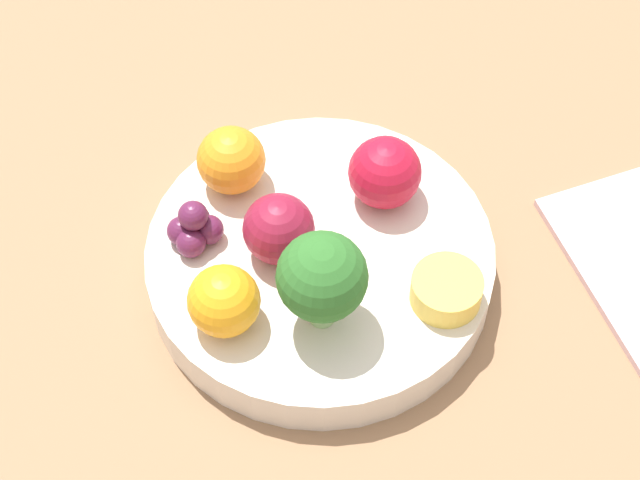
{
  "coord_description": "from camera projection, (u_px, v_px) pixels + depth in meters",
  "views": [
    {
      "loc": [
        0.01,
        0.39,
        0.61
      ],
      "look_at": [
        0.0,
        0.0,
        0.06
      ],
      "focal_mm": 60.0,
      "sensor_mm": 36.0,
      "label": 1
    }
  ],
  "objects": [
    {
      "name": "ground_plane",
      "position": [
        320.0,
        292.0,
        0.73
      ],
      "size": [
        6.0,
        6.0,
        0.0
      ],
      "primitive_type": "plane",
      "color": "gray"
    },
    {
      "name": "orange_front",
      "position": [
        231.0,
        160.0,
        0.7
      ],
      "size": [
        0.05,
        0.05,
        0.05
      ],
      "color": "orange",
      "rests_on": "bowl"
    },
    {
      "name": "bowl",
      "position": [
        320.0,
        263.0,
        0.7
      ],
      "size": [
        0.23,
        0.23,
        0.03
      ],
      "color": "silver",
      "rests_on": "table_surface"
    },
    {
      "name": "orange_back",
      "position": [
        224.0,
        301.0,
        0.64
      ],
      "size": [
        0.04,
        0.04,
        0.04
      ],
      "color": "orange",
      "rests_on": "bowl"
    },
    {
      "name": "apple_red",
      "position": [
        279.0,
        224.0,
        0.67
      ],
      "size": [
        0.05,
        0.05,
        0.05
      ],
      "color": "maroon",
      "rests_on": "bowl"
    },
    {
      "name": "table_surface",
      "position": [
        320.0,
        284.0,
        0.72
      ],
      "size": [
        1.2,
        1.2,
        0.02
      ],
      "color": "#936D4C",
      "rests_on": "ground_plane"
    },
    {
      "name": "grape_cluster",
      "position": [
        194.0,
        227.0,
        0.68
      ],
      "size": [
        0.04,
        0.04,
        0.03
      ],
      "color": "#5B1E42",
      "rests_on": "bowl"
    },
    {
      "name": "apple_green",
      "position": [
        385.0,
        172.0,
        0.69
      ],
      "size": [
        0.05,
        0.05,
        0.05
      ],
      "color": "#B7142D",
      "rests_on": "bowl"
    },
    {
      "name": "small_cup",
      "position": [
        446.0,
        290.0,
        0.65
      ],
      "size": [
        0.04,
        0.04,
        0.02
      ],
      "color": "#F4CC4C",
      "rests_on": "bowl"
    },
    {
      "name": "broccoli",
      "position": [
        314.0,
        278.0,
        0.62
      ],
      "size": [
        0.05,
        0.05,
        0.07
      ],
      "color": "#99C17A",
      "rests_on": "bowl"
    }
  ]
}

